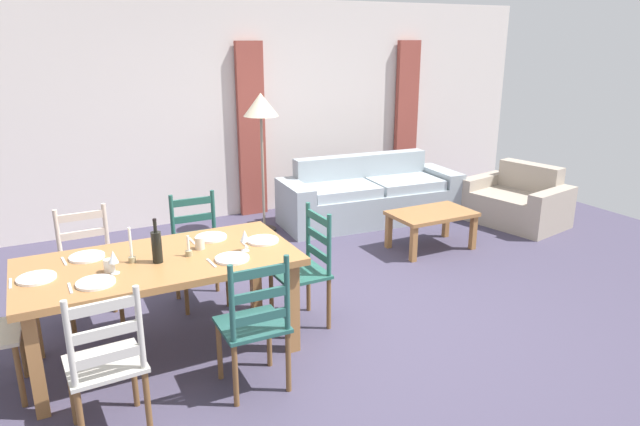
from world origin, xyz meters
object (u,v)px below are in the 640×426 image
(wine_glass_near_left, at_px, (113,258))
(couch, at_px, (368,197))
(armchair_upholstered, at_px, (518,203))
(dining_table, at_px, (160,270))
(dining_chair_near_left, at_px, (106,364))
(coffee_cup_secondary, at_px, (109,266))
(wine_glass_near_right, at_px, (245,237))
(dining_chair_far_left, at_px, (89,268))
(dining_chair_far_right, at_px, (199,250))
(coffee_cup_primary, at_px, (200,243))
(wine_bottle, at_px, (157,246))
(coffee_table, at_px, (432,218))
(standing_lamp, at_px, (261,113))
(dining_chair_head_east, at_px, (305,268))
(dining_chair_near_right, at_px, (255,324))

(wine_glass_near_left, bearing_deg, couch, 33.56)
(armchair_upholstered, bearing_deg, dining_table, -166.14)
(dining_chair_near_left, relative_size, coffee_cup_secondary, 10.67)
(wine_glass_near_left, xyz_separation_m, wine_glass_near_right, (0.91, 0.00, 0.00))
(dining_chair_far_left, xyz_separation_m, dining_chair_far_right, (0.90, 0.01, 0.00))
(dining_table, bearing_deg, wine_glass_near_right, -12.31)
(coffee_cup_primary, bearing_deg, wine_bottle, -159.74)
(dining_table, relative_size, coffee_table, 2.11)
(coffee_cup_primary, bearing_deg, dining_chair_far_right, 76.47)
(coffee_cup_primary, bearing_deg, dining_chair_far_left, 136.38)
(dining_chair_far_right, distance_m, wine_glass_near_right, 0.98)
(wine_glass_near_left, distance_m, coffee_cup_primary, 0.66)
(dining_table, bearing_deg, standing_lamp, 53.52)
(coffee_cup_primary, bearing_deg, wine_glass_near_right, -34.10)
(dining_chair_near_left, relative_size, dining_chair_far_right, 1.00)
(dining_chair_near_left, distance_m, armchair_upholstered, 5.49)
(dining_chair_far_left, relative_size, coffee_cup_primary, 10.67)
(armchair_upholstered, bearing_deg, coffee_cup_secondary, -166.08)
(dining_chair_near_left, bearing_deg, wine_glass_near_left, 75.29)
(couch, bearing_deg, wine_glass_near_left, -146.44)
(dining_chair_near_left, xyz_separation_m, wine_glass_near_right, (1.08, 0.64, 0.38))
(wine_glass_near_left, bearing_deg, armchair_upholstered, 14.42)
(dining_chair_far_left, bearing_deg, standing_lamp, 36.01)
(dining_chair_near_left, relative_size, wine_glass_near_right, 5.96)
(dining_chair_head_east, xyz_separation_m, wine_bottle, (-1.14, -0.03, 0.39))
(coffee_table, distance_m, standing_lamp, 2.25)
(wine_glass_near_right, bearing_deg, dining_chair_head_east, 10.25)
(wine_bottle, bearing_deg, coffee_cup_secondary, -174.68)
(coffee_cup_secondary, height_order, coffee_table, coffee_cup_secondary)
(dining_chair_near_right, distance_m, dining_chair_far_right, 1.49)
(dining_chair_far_left, relative_size, coffee_table, 1.07)
(wine_glass_near_right, relative_size, armchair_upholstered, 0.12)
(coffee_cup_primary, relative_size, coffee_cup_secondary, 1.00)
(coffee_cup_secondary, bearing_deg, dining_table, 14.67)
(armchair_upholstered, bearing_deg, dining_chair_near_left, -159.50)
(wine_glass_near_left, height_order, coffee_cup_primary, wine_glass_near_left)
(coffee_cup_primary, height_order, couch, coffee_cup_primary)
(coffee_cup_primary, xyz_separation_m, armchair_upholstered, (4.35, 1.09, -0.55))
(coffee_table, xyz_separation_m, standing_lamp, (-1.41, 1.40, 1.06))
(armchair_upholstered, bearing_deg, dining_chair_far_right, -174.77)
(coffee_cup_secondary, distance_m, armchair_upholstered, 5.18)
(dining_chair_far_right, xyz_separation_m, wine_glass_near_right, (0.11, -0.90, 0.38))
(dining_chair_near_left, distance_m, dining_chair_far_left, 1.53)
(dining_chair_far_right, distance_m, coffee_cup_secondary, 1.23)
(dining_chair_head_east, bearing_deg, coffee_table, 24.92)
(dining_chair_near_left, distance_m, dining_chair_head_east, 1.77)
(dining_chair_near_left, xyz_separation_m, dining_chair_far_left, (0.07, 1.53, 0.00))
(couch, height_order, standing_lamp, standing_lamp)
(dining_chair_far_left, bearing_deg, wine_glass_near_right, -41.21)
(dining_chair_head_east, xyz_separation_m, couch, (1.92, 2.13, -0.19))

